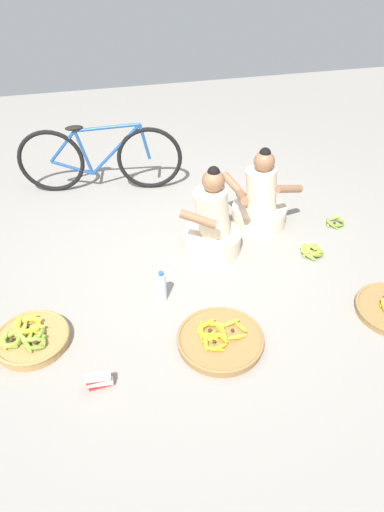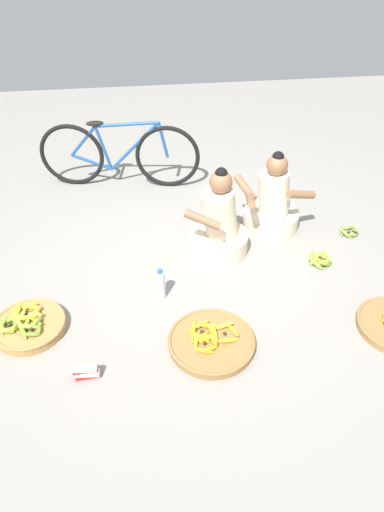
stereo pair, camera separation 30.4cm
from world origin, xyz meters
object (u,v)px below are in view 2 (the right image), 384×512
object	(u,v)px
banana_basket_front_left	(29,325)
packet_carton_stack	(86,371)
water_bottle	(161,285)
loose_bananas_near_bicycle	(349,232)
bicycle_leaning	(119,155)
banana_basket_mid_right	(211,341)
vendor_woman_front	(219,226)
vendor_woman_behind	(272,205)
loose_bananas_near_vendor	(320,259)

from	to	relation	value
banana_basket_front_left	packet_carton_stack	distance (m)	0.65
water_bottle	packet_carton_stack	xyz separation A→B (m)	(-0.55, -0.71, -0.07)
water_bottle	packet_carton_stack	distance (m)	0.90
packet_carton_stack	loose_bananas_near_bicycle	bearing A→B (deg)	29.46
bicycle_leaning	water_bottle	bearing A→B (deg)	-81.55
banana_basket_mid_right	water_bottle	distance (m)	0.63
vendor_woman_front	packet_carton_stack	distance (m)	1.68
vendor_woman_behind	bicycle_leaning	bearing A→B (deg)	143.46
loose_bananas_near_bicycle	bicycle_leaning	bearing A→B (deg)	149.32
water_bottle	loose_bananas_near_vendor	bearing A→B (deg)	10.67
banana_basket_front_left	packet_carton_stack	size ratio (longest dim) A/B	3.02
banana_basket_mid_right	loose_bananas_near_bicycle	world-z (taller)	banana_basket_mid_right
packet_carton_stack	bicycle_leaning	bearing A→B (deg)	84.04
vendor_woman_front	banana_basket_mid_right	bearing A→B (deg)	-102.81
packet_carton_stack	loose_bananas_near_vendor	bearing A→B (deg)	26.56
vendor_woman_front	banana_basket_mid_right	xyz separation A→B (m)	(-0.25, -1.09, -0.22)
banana_basket_mid_right	banana_basket_front_left	bearing A→B (deg)	166.00
vendor_woman_behind	packet_carton_stack	xyz separation A→B (m)	(-1.66, -1.55, -0.19)
banana_basket_front_left	loose_bananas_near_bicycle	size ratio (longest dim) A/B	2.68
water_bottle	packet_carton_stack	bearing A→B (deg)	-127.66
vendor_woman_front	vendor_woman_behind	distance (m)	0.63
vendor_woman_behind	banana_basket_mid_right	xyz separation A→B (m)	(-0.80, -1.39, -0.21)
bicycle_leaning	water_bottle	world-z (taller)	bicycle_leaning
banana_basket_mid_right	packet_carton_stack	distance (m)	0.87
bicycle_leaning	banana_basket_mid_right	bearing A→B (deg)	-76.33
loose_bananas_near_vendor	water_bottle	bearing A→B (deg)	-169.33
bicycle_leaning	loose_bananas_near_vendor	size ratio (longest dim) A/B	6.80
vendor_woman_front	loose_bananas_near_bicycle	size ratio (longest dim) A/B	4.17
banana_basket_front_left	water_bottle	size ratio (longest dim) A/B	1.91
vendor_woman_behind	loose_bananas_near_bicycle	size ratio (longest dim) A/B	3.99
vendor_woman_front	banana_basket_mid_right	size ratio (longest dim) A/B	1.32
loose_bananas_near_bicycle	water_bottle	xyz separation A→B (m)	(-1.82, -0.63, 0.10)
loose_bananas_near_bicycle	water_bottle	world-z (taller)	water_bottle
water_bottle	bicycle_leaning	bearing A→B (deg)	98.45
loose_bananas_near_vendor	banana_basket_mid_right	bearing A→B (deg)	-143.36
banana_basket_front_left	loose_bananas_near_vendor	distance (m)	2.43
packet_carton_stack	vendor_woman_front	bearing A→B (deg)	48.57
banana_basket_front_left	loose_bananas_near_bicycle	bearing A→B (deg)	16.90
banana_basket_front_left	water_bottle	xyz separation A→B (m)	(0.98, 0.22, 0.08)
water_bottle	packet_carton_stack	size ratio (longest dim) A/B	1.58
bicycle_leaning	banana_basket_front_left	distance (m)	2.23
bicycle_leaning	loose_bananas_near_vendor	distance (m)	2.35
vendor_woman_front	packet_carton_stack	size ratio (longest dim) A/B	4.69
vendor_woman_front	loose_bananas_near_bicycle	world-z (taller)	vendor_woman_front
loose_bananas_near_bicycle	water_bottle	distance (m)	1.93
loose_bananas_near_bicycle	packet_carton_stack	bearing A→B (deg)	-150.54
water_bottle	banana_basket_mid_right	bearing A→B (deg)	-60.42
loose_bananas_near_vendor	vendor_woman_front	bearing A→B (deg)	161.61
loose_bananas_near_vendor	water_bottle	xyz separation A→B (m)	(-1.40, -0.26, 0.10)
water_bottle	vendor_woman_front	bearing A→B (deg)	44.24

